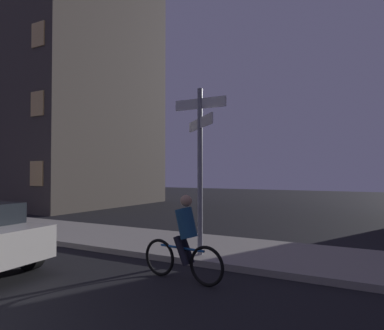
{
  "coord_description": "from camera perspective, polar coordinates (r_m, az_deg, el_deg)",
  "views": [
    {
      "loc": [
        4.93,
        -1.37,
        2.02
      ],
      "look_at": [
        1.27,
        5.39,
        2.2
      ],
      "focal_mm": 32.08,
      "sensor_mm": 36.0,
      "label": 1
    }
  ],
  "objects": [
    {
      "name": "signpost",
      "position": [
        7.94,
        1.35,
        1.64
      ],
      "size": [
        1.31,
        1.21,
        3.85
      ],
      "color": "gray",
      "rests_on": "sidewalk_kerb"
    },
    {
      "name": "sidewalk_kerb",
      "position": [
        9.63,
        -3.09,
        -13.01
      ],
      "size": [
        40.0,
        2.93,
        0.14
      ],
      "primitive_type": "cube",
      "color": "gray",
      "rests_on": "ground_plane"
    },
    {
      "name": "building_left_block",
      "position": [
        25.48,
        -20.56,
        16.84
      ],
      "size": [
        9.78,
        9.87,
        19.87
      ],
      "color": "#4C443D",
      "rests_on": "ground_plane"
    },
    {
      "name": "cyclist",
      "position": [
        6.55,
        -1.33,
        -12.52
      ],
      "size": [
        1.81,
        0.37,
        1.61
      ],
      "color": "black",
      "rests_on": "ground_plane"
    }
  ]
}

